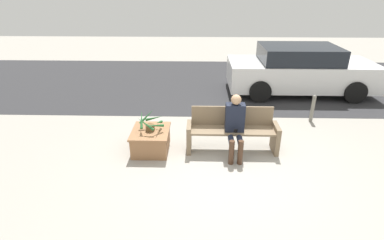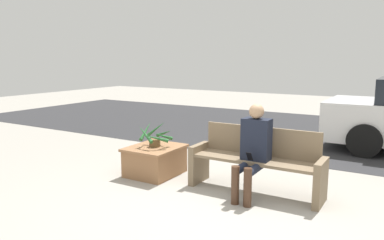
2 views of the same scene
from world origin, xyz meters
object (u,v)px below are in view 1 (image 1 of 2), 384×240
Objects in this scene: potted_plant at (150,123)px; parked_car at (299,70)px; bench at (232,130)px; person_seated at (235,124)px; planter_box at (151,140)px; bollard_post at (313,108)px.

potted_plant is 0.13× the size of parked_car.
bench is 4.37m from parked_car.
potted_plant is (-1.68, 0.10, -0.06)m from person_seated.
potted_plant is at bearing -137.25° from parked_car.
parked_car is (2.40, 3.64, 0.28)m from bench.
person_seated is at bearing -3.48° from planter_box.
person_seated is 0.28× the size of parked_car.
parked_car reaches higher than bollard_post.
parked_car is at bearing 42.75° from potted_plant.
planter_box is at bearing 176.52° from person_seated.
bench is 2.14× the size of planter_box.
bench reaches higher than bollard_post.
person_seated reaches higher than bollard_post.
bollard_post is (3.78, 1.54, -0.25)m from potted_plant.
planter_box is at bearing -176.71° from bench.
person_seated reaches higher than potted_plant.
planter_box is 0.37m from potted_plant.
planter_box is 1.24× the size of bollard_post.
parked_car is at bearing 58.30° from person_seated.
bench is at bearing 3.29° from planter_box.
potted_plant is at bearing -30.65° from planter_box.
parked_car is at bearing 56.65° from bench.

